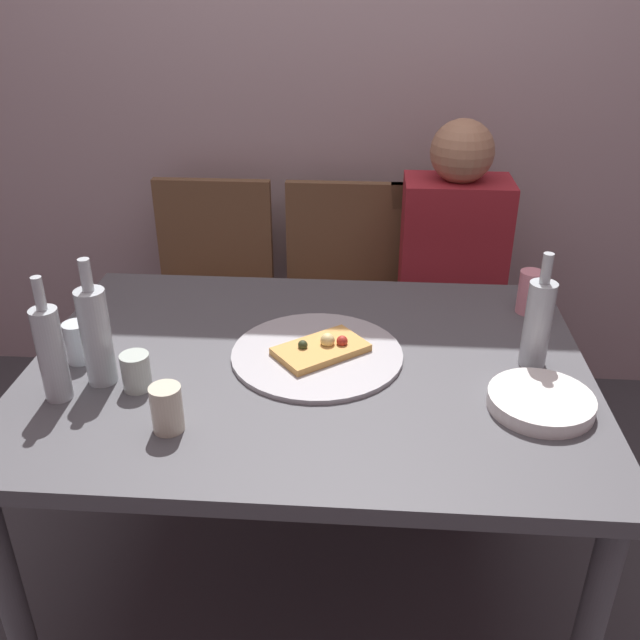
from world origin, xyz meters
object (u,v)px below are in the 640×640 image
soda_can (530,292)px  chair_left (211,289)px  pizza_slice_last (322,348)px  dining_table (308,390)px  beer_bottle (96,335)px  pizza_tray (317,354)px  wine_glass (167,408)px  chair_right (446,296)px  plate_stack (541,402)px  tumbler_near (136,372)px  chair_middle (343,293)px  wine_bottle (538,322)px  water_bottle (51,352)px  guest_in_sweater (453,281)px  tumbler_far (78,342)px

soda_can → chair_left: bearing=150.8°
soda_can → pizza_slice_last: bearing=-152.8°
dining_table → beer_bottle: beer_bottle is taller
pizza_tray → wine_glass: (-0.29, -0.32, 0.05)m
dining_table → chair_right: 1.01m
dining_table → pizza_slice_last: (0.03, 0.03, 0.10)m
pizza_slice_last → soda_can: bearing=27.2°
pizza_slice_last → plate_stack: size_ratio=1.10×
tumbler_near → chair_middle: (0.43, 1.04, -0.28)m
chair_left → chair_middle: same height
wine_bottle → soda_can: wine_bottle is taller
chair_middle → chair_left: bearing=0.0°
pizza_tray → chair_left: bearing=118.4°
water_bottle → plate_stack: size_ratio=1.28×
water_bottle → plate_stack: (1.07, 0.03, -0.10)m
wine_glass → guest_in_sweater: 1.26m
chair_left → dining_table: bearing=116.6°
dining_table → chair_middle: chair_middle is taller
dining_table → chair_left: size_ratio=1.51×
beer_bottle → chair_middle: (0.52, 1.01, -0.36)m
dining_table → tumbler_far: size_ratio=13.16×
pizza_tray → wine_bottle: wine_bottle is taller
wine_glass → chair_left: chair_left is taller
beer_bottle → plate_stack: 1.00m
wine_glass → chair_middle: chair_middle is taller
dining_table → chair_right: bearing=64.2°
tumbler_far → soda_can: size_ratio=0.85×
pizza_tray → tumbler_far: 0.58m
plate_stack → guest_in_sweater: bearing=95.8°
tumbler_near → chair_middle: chair_middle is taller
dining_table → tumbler_near: tumbler_near is taller
beer_bottle → tumbler_near: beer_bottle is taller
wine_glass → chair_middle: bearing=75.0°
pizza_tray → plate_stack: plate_stack is taller
pizza_slice_last → tumbler_far: bearing=-174.0°
pizza_slice_last → soda_can: soda_can is taller
water_bottle → chair_middle: water_bottle is taller
tumbler_far → pizza_tray: bearing=6.1°
tumbler_near → soda_can: soda_can is taller
guest_in_sweater → water_bottle: bearing=43.6°
dining_table → water_bottle: (-0.55, -0.19, 0.20)m
pizza_slice_last → chair_left: size_ratio=0.28×
pizza_tray → tumbler_far: size_ratio=4.13×
wine_glass → chair_left: size_ratio=0.12×
beer_bottle → chair_left: 1.07m
water_bottle → soda_can: water_bottle is taller
chair_left → tumbler_near: bearing=93.7°
pizza_slice_last → tumbler_near: bearing=-157.4°
pizza_slice_last → tumbler_far: size_ratio=2.46×
dining_table → beer_bottle: size_ratio=4.41×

